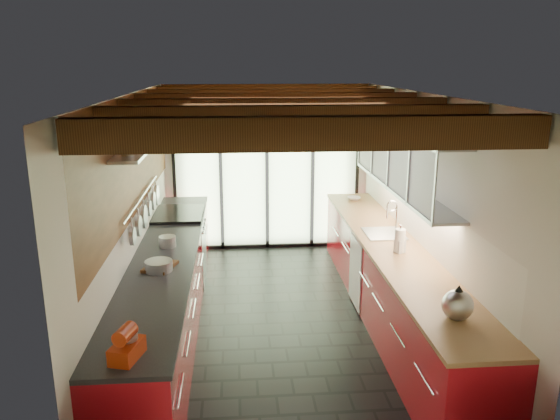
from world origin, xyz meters
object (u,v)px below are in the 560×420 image
at_px(stand_mixer, 127,345).
at_px(kettle, 458,303).
at_px(bowl, 354,198).
at_px(paper_towel, 400,241).
at_px(soap_bottle, 400,243).

bearing_deg(stand_mixer, kettle, 9.18).
relative_size(stand_mixer, bowl, 1.62).
bearing_deg(stand_mixer, bowl, 59.60).
distance_m(paper_towel, bowl, 2.33).
distance_m(kettle, paper_towel, 1.59).
distance_m(kettle, soap_bottle, 1.58).
distance_m(paper_towel, soap_bottle, 0.03).
relative_size(soap_bottle, bowl, 1.09).
bearing_deg(paper_towel, kettle, -90.00).
xyz_separation_m(stand_mixer, soap_bottle, (2.54, 1.99, 0.01)).
xyz_separation_m(paper_towel, soap_bottle, (0.00, -0.01, -0.02)).
bearing_deg(soap_bottle, kettle, -90.00).
bearing_deg(paper_towel, stand_mixer, -141.84).
relative_size(paper_towel, soap_bottle, 1.47).
relative_size(kettle, bowl, 1.79).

